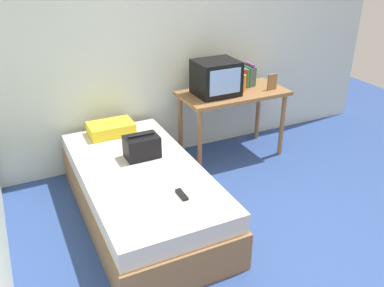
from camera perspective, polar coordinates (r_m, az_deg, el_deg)
ground_plane at (r=3.51m, az=11.62°, el=-14.02°), size 8.00×8.00×0.00m
wall_back at (r=4.51m, az=-2.42°, el=14.30°), size 5.20×0.10×2.60m
bed at (r=3.68m, az=-6.96°, el=-6.75°), size 1.00×2.00×0.49m
desk at (r=4.55m, az=5.61°, el=6.01°), size 1.16×0.60×0.77m
tv at (r=4.36m, az=3.34°, el=9.05°), size 0.44×0.39×0.36m
water_bottle at (r=4.49m, az=6.94°, el=8.25°), size 0.08×0.08×0.19m
book_row at (r=4.68m, az=7.51°, el=9.19°), size 0.18×0.17×0.25m
picture_frame at (r=4.61m, az=11.00°, el=8.35°), size 0.11×0.02×0.17m
pillow at (r=4.19m, az=-11.11°, el=2.04°), size 0.44×0.29×0.12m
handbag at (r=3.68m, az=-6.94°, el=-0.43°), size 0.30×0.20×0.22m
magazine at (r=3.31m, az=-7.07°, el=-5.72°), size 0.21×0.29×0.01m
remote_dark at (r=3.16m, az=-1.42°, el=-7.05°), size 0.04×0.16×0.02m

